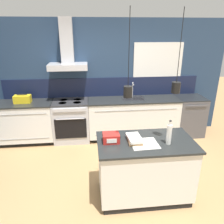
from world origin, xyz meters
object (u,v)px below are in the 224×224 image
(bottle_on_island, at_px, (169,134))
(dishwasher, at_px, (188,116))
(red_supply_box, at_px, (111,138))
(yellow_toolbox, at_px, (22,99))
(oven_range, at_px, (72,121))
(book_stack, at_px, (134,139))

(bottle_on_island, bearing_deg, dishwasher, 58.12)
(bottle_on_island, xyz_separation_m, red_supply_box, (-0.76, 0.14, -0.09))
(dishwasher, distance_m, red_supply_box, 2.84)
(dishwasher, bearing_deg, yellow_toolbox, 180.00)
(oven_range, distance_m, yellow_toolbox, 1.12)
(red_supply_box, bearing_deg, book_stack, -5.11)
(bottle_on_island, relative_size, yellow_toolbox, 1.01)
(oven_range, bearing_deg, bottle_on_island, -54.66)
(bottle_on_island, xyz_separation_m, book_stack, (-0.44, 0.11, -0.11))
(oven_range, xyz_separation_m, book_stack, (1.01, -1.94, 0.49))
(red_supply_box, relative_size, yellow_toolbox, 0.66)
(oven_range, distance_m, book_stack, 2.24)
(oven_range, bearing_deg, yellow_toolbox, 179.75)
(oven_range, xyz_separation_m, bottle_on_island, (1.45, -2.05, 0.60))
(book_stack, xyz_separation_m, red_supply_box, (-0.32, 0.03, 0.02))
(book_stack, height_order, red_supply_box, red_supply_box)
(bottle_on_island, distance_m, yellow_toolbox, 3.19)
(book_stack, bearing_deg, bottle_on_island, -14.04)
(book_stack, bearing_deg, yellow_toolbox, 135.79)
(dishwasher, xyz_separation_m, book_stack, (-1.72, -1.94, 0.49))
(oven_range, bearing_deg, dishwasher, 0.09)
(oven_range, distance_m, bottle_on_island, 2.58)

